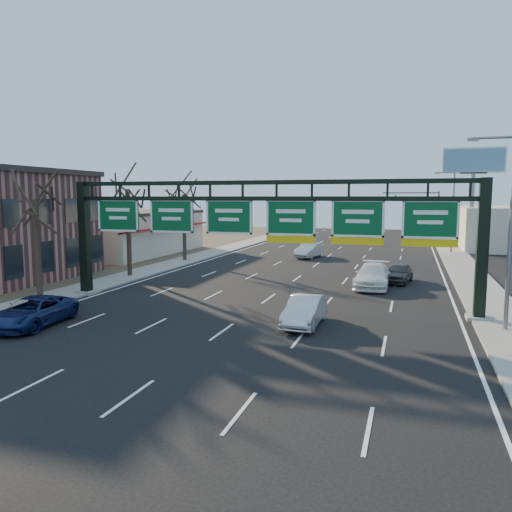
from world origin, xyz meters
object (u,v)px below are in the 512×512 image
(sign_gantry, at_px, (262,225))
(car_white_wagon, at_px, (373,276))
(car_silver_sedan, at_px, (305,311))
(car_blue_suv, at_px, (33,312))

(sign_gantry, height_order, car_white_wagon, sign_gantry)
(sign_gantry, relative_size, car_silver_sedan, 5.73)
(car_silver_sedan, bearing_deg, car_blue_suv, -161.50)
(car_blue_suv, height_order, car_white_wagon, car_white_wagon)
(sign_gantry, xyz_separation_m, car_blue_suv, (-9.33, -7.71, -3.93))
(car_white_wagon, bearing_deg, sign_gantry, -125.02)
(car_blue_suv, relative_size, car_white_wagon, 0.90)
(car_blue_suv, xyz_separation_m, car_silver_sedan, (12.61, 4.04, 0.01))
(car_silver_sedan, bearing_deg, sign_gantry, 132.49)
(sign_gantry, height_order, car_silver_sedan, sign_gantry)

